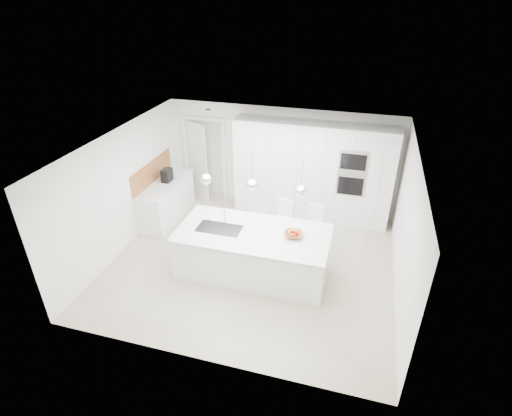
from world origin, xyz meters
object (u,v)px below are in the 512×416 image
(fruit_bowl, at_px, (294,235))
(bar_stool_left, at_px, (283,226))
(bar_stool_right, at_px, (314,231))
(island_base, at_px, (252,254))
(espresso_machine, at_px, (167,175))

(fruit_bowl, relative_size, bar_stool_left, 0.31)
(bar_stool_right, bearing_deg, island_base, -121.83)
(island_base, height_order, espresso_machine, espresso_machine)
(fruit_bowl, bearing_deg, bar_stool_left, 112.92)
(bar_stool_left, distance_m, bar_stool_right, 0.64)
(island_base, relative_size, bar_stool_right, 2.67)
(bar_stool_right, bearing_deg, bar_stool_left, -163.15)
(island_base, relative_size, fruit_bowl, 8.34)
(island_base, height_order, fruit_bowl, fruit_bowl)
(fruit_bowl, height_order, espresso_machine, espresso_machine)
(fruit_bowl, xyz_separation_m, espresso_machine, (-3.28, 1.51, 0.11))
(espresso_machine, relative_size, bar_stool_left, 0.28)
(island_base, bearing_deg, bar_stool_left, 68.35)
(espresso_machine, height_order, bar_stool_left, espresso_machine)
(island_base, bearing_deg, espresso_machine, 147.44)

